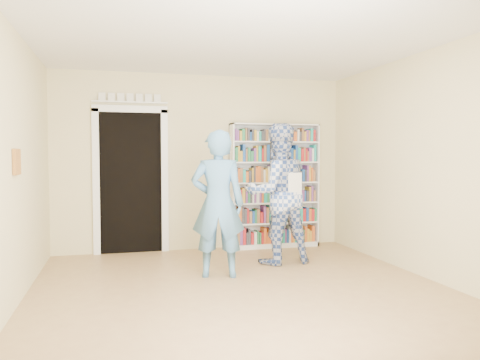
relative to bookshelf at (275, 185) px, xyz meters
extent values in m
plane|color=#A1754E|center=(-1.12, -2.34, -0.99)|extent=(5.00, 5.00, 0.00)
plane|color=white|center=(-1.12, -2.34, 1.71)|extent=(5.00, 5.00, 0.00)
plane|color=beige|center=(-1.12, 0.16, 0.36)|extent=(4.50, 0.00, 4.50)
plane|color=beige|center=(-3.37, -2.34, 0.36)|extent=(0.00, 5.00, 5.00)
plane|color=beige|center=(1.13, -2.34, 0.36)|extent=(0.00, 5.00, 5.00)
cube|color=white|center=(0.00, 0.00, -0.01)|extent=(1.42, 0.27, 1.96)
cube|color=white|center=(0.00, 0.00, -0.01)|extent=(0.02, 0.27, 1.96)
cube|color=black|center=(-2.22, 0.14, 0.06)|extent=(0.90, 0.03, 2.10)
cube|color=white|center=(-2.72, 0.12, 0.06)|extent=(0.10, 0.06, 2.20)
cube|color=white|center=(-1.72, 0.12, 0.06)|extent=(0.10, 0.06, 2.20)
cube|color=white|center=(-2.22, 0.12, 1.16)|extent=(1.10, 0.06, 0.10)
cube|color=white|center=(-2.22, 0.12, 1.26)|extent=(1.10, 0.08, 0.02)
cube|color=brown|center=(-3.35, -2.14, 0.41)|extent=(0.03, 0.25, 0.25)
imported|color=#5186B4|center=(-1.26, -1.56, -0.11)|extent=(0.72, 0.56, 1.77)
imported|color=#324F99|center=(-0.32, -1.06, -0.04)|extent=(0.97, 0.78, 1.89)
cube|color=white|center=(-0.18, -1.33, 0.09)|extent=(0.22, 0.08, 0.32)
camera|label=1|loc=(-2.42, -7.03, 0.47)|focal=35.00mm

